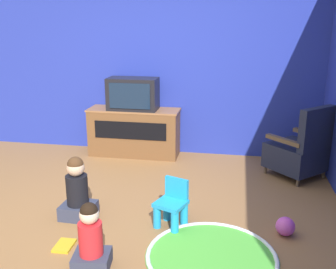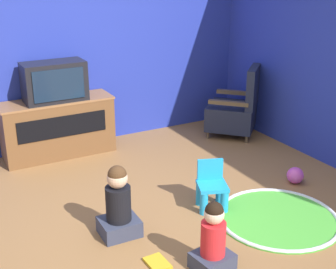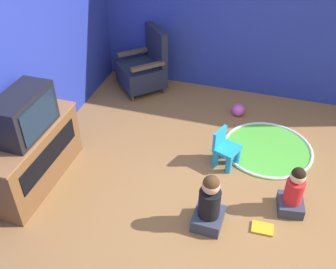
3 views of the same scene
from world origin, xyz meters
The scene contains 11 objects.
ground_plane centered at (0.00, 0.00, 0.00)m, with size 30.00×30.00×0.00m, color olive.
wall_back centered at (-0.29, 2.28, 1.39)m, with size 5.42×0.12×2.79m.
tv_cabinet centered at (-0.36, 1.98, 0.36)m, with size 1.33×0.45×0.69m.
television centered at (-0.36, 1.95, 0.92)m, with size 0.71×0.37×0.46m.
black_armchair centered at (1.93, 1.50, 0.35)m, with size 0.85×0.85×0.95m.
yellow_kid_chair centered at (0.55, -0.01, 0.20)m, with size 0.35×0.34×0.46m.
play_mat centered at (0.97, -0.48, 0.01)m, with size 1.13×1.13×0.04m.
child_watching_left centered at (-0.42, -0.01, 0.28)m, with size 0.34×0.30×0.65m.
child_watching_center centered at (0.03, -0.80, 0.25)m, with size 0.33×0.30×0.58m.
toy_ball centered at (1.62, 0.00, 0.09)m, with size 0.18×0.18×0.18m.
book centered at (-0.33, -0.56, 0.01)m, with size 0.16×0.22×0.02m.
Camera 1 is at (1.13, -3.42, 1.94)m, focal length 42.00 mm.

